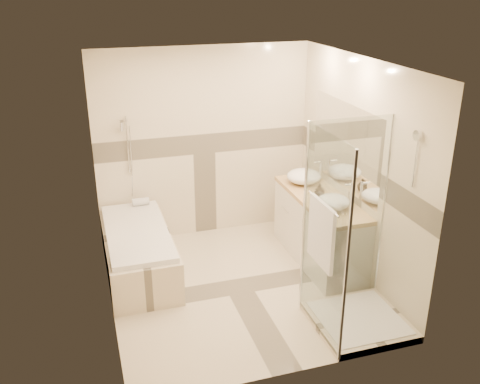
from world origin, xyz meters
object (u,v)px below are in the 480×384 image
object	(u,v)px
bathtub	(138,249)
vanity	(319,229)
amenity_bottle_a	(320,191)
vessel_sink_far	(333,202)
vessel_sink_near	(304,176)
shower_enclosure	(348,280)
amenity_bottle_b	(320,190)

from	to	relation	value
bathtub	vanity	bearing A→B (deg)	-9.25
bathtub	amenity_bottle_a	distance (m)	2.25
vessel_sink_far	amenity_bottle_a	distance (m)	0.34
vessel_sink_near	amenity_bottle_a	xyz separation A→B (m)	(0.00, -0.48, -0.01)
bathtub	vessel_sink_near	world-z (taller)	vessel_sink_near
bathtub	vessel_sink_far	world-z (taller)	vessel_sink_far
vanity	shower_enclosure	distance (m)	1.31
bathtub	vanity	world-z (taller)	vanity
bathtub	shower_enclosure	xyz separation A→B (m)	(1.86, -1.62, 0.20)
amenity_bottle_a	vanity	bearing A→B (deg)	21.35
bathtub	amenity_bottle_b	distance (m)	2.24
vanity	amenity_bottle_a	bearing A→B (deg)	-158.65
amenity_bottle_a	amenity_bottle_b	size ratio (longest dim) A/B	0.95
vanity	vessel_sink_near	world-z (taller)	vessel_sink_near
bathtub	vessel_sink_near	size ratio (longest dim) A/B	3.94
vanity	vessel_sink_far	bearing A→B (deg)	-93.32
vanity	vessel_sink_near	size ratio (longest dim) A/B	3.76
vessel_sink_far	amenity_bottle_b	bearing A→B (deg)	90.00
vessel_sink_near	amenity_bottle_a	distance (m)	0.48
amenity_bottle_b	bathtub	bearing A→B (deg)	171.03
vanity	bathtub	bearing A→B (deg)	170.75
vanity	shower_enclosure	size ratio (longest dim) A/B	0.79
vanity	amenity_bottle_a	world-z (taller)	amenity_bottle_a
bathtub	shower_enclosure	distance (m)	2.47
vanity	amenity_bottle_a	distance (m)	0.50
amenity_bottle_b	vessel_sink_far	bearing A→B (deg)	-90.00
shower_enclosure	bathtub	bearing A→B (deg)	138.90
vessel_sink_far	amenity_bottle_b	world-z (taller)	amenity_bottle_b
vessel_sink_far	amenity_bottle_a	bearing A→B (deg)	90.00
shower_enclosure	vessel_sink_far	xyz separation A→B (m)	(0.27, 0.93, 0.42)
vessel_sink_near	amenity_bottle_b	size ratio (longest dim) A/B	2.74
vanity	amenity_bottle_a	size ratio (longest dim) A/B	10.87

